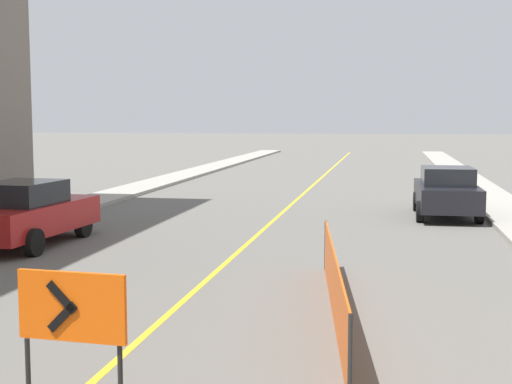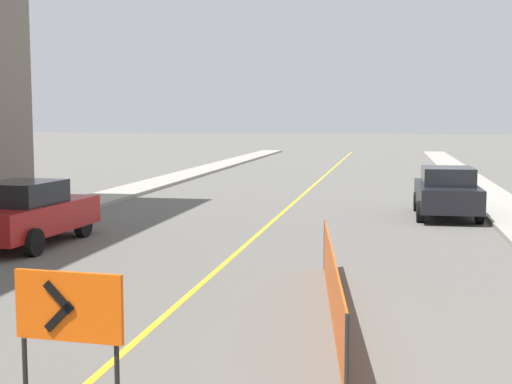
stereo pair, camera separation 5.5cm
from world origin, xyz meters
The scene contains 7 objects.
lane_stripe centered at (0.00, 36.80, 0.00)m, with size 0.12×73.61×0.01m.
sidewalk_left centered at (-7.29, 36.80, 0.07)m, with size 1.80×73.61×0.14m.
sidewalk_right centered at (7.29, 36.80, 0.07)m, with size 1.80×73.61×0.14m.
arrow_barricade_primary centered at (0.08, 15.20, 1.05)m, with size 1.26×0.15×1.48m.
safety_mesh_fence centered at (2.60, 19.22, 0.51)m, with size 0.91×7.00×1.02m.
parked_car_curb_near centered at (-5.28, 24.17, 0.80)m, with size 2.03×4.39×1.59m.
parked_car_curb_mid centered at (5.24, 31.22, 0.80)m, with size 1.94×4.33×1.59m.
Camera 2 is at (3.45, 8.21, 3.12)m, focal length 50.00 mm.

